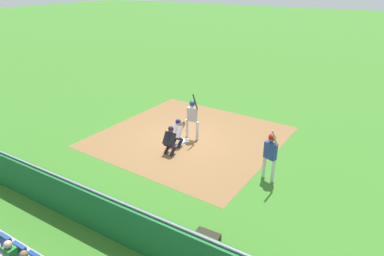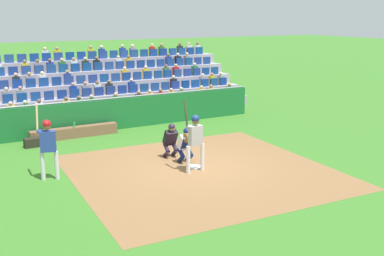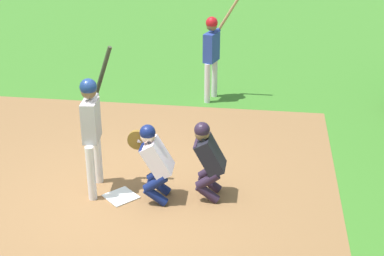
{
  "view_description": "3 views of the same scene",
  "coord_description": "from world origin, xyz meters",
  "px_view_note": "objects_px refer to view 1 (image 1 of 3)",
  "views": [
    {
      "loc": [
        7.45,
        -11.62,
        6.87
      ],
      "look_at": [
        0.57,
        -0.22,
        0.86
      ],
      "focal_mm": 31.13,
      "sensor_mm": 36.0,
      "label": 1
    },
    {
      "loc": [
        7.42,
        12.92,
        4.9
      ],
      "look_at": [
        -0.49,
        -0.97,
        1.07
      ],
      "focal_mm": 44.18,
      "sensor_mm": 36.0,
      "label": 2
    },
    {
      "loc": [
        -7.36,
        -1.82,
        4.5
      ],
      "look_at": [
        -0.29,
        -1.14,
        1.36
      ],
      "focal_mm": 52.14,
      "sensor_mm": 36.0,
      "label": 3
    }
  ],
  "objects_px": {
    "home_plate_marker": "(184,140)",
    "dugout_bench": "(144,228)",
    "batter_at_plate": "(192,115)",
    "water_bottle_on_bench": "(146,217)",
    "on_deck_batter": "(271,152)",
    "home_plate_umpire": "(170,139)",
    "equipment_duffel_bag": "(207,239)",
    "catcher_crouching": "(177,131)"
  },
  "relations": [
    {
      "from": "catcher_crouching",
      "to": "water_bottle_on_bench",
      "type": "relative_size",
      "value": 5.51
    },
    {
      "from": "batter_at_plate",
      "to": "dugout_bench",
      "type": "height_order",
      "value": "batter_at_plate"
    },
    {
      "from": "home_plate_marker",
      "to": "on_deck_batter",
      "type": "height_order",
      "value": "on_deck_batter"
    },
    {
      "from": "water_bottle_on_bench",
      "to": "home_plate_marker",
      "type": "bearing_deg",
      "value": 112.19
    },
    {
      "from": "batter_at_plate",
      "to": "home_plate_umpire",
      "type": "relative_size",
      "value": 1.82
    },
    {
      "from": "home_plate_marker",
      "to": "dugout_bench",
      "type": "bearing_deg",
      "value": -68.36
    },
    {
      "from": "batter_at_plate",
      "to": "water_bottle_on_bench",
      "type": "height_order",
      "value": "batter_at_plate"
    },
    {
      "from": "on_deck_batter",
      "to": "home_plate_marker",
      "type": "bearing_deg",
      "value": 165.68
    },
    {
      "from": "batter_at_plate",
      "to": "on_deck_batter",
      "type": "bearing_deg",
      "value": -20.25
    },
    {
      "from": "equipment_duffel_bag",
      "to": "on_deck_batter",
      "type": "distance_m",
      "value": 4.19
    },
    {
      "from": "home_plate_marker",
      "to": "dugout_bench",
      "type": "height_order",
      "value": "dugout_bench"
    },
    {
      "from": "equipment_duffel_bag",
      "to": "on_deck_batter",
      "type": "relative_size",
      "value": 0.31
    },
    {
      "from": "equipment_duffel_bag",
      "to": "dugout_bench",
      "type": "bearing_deg",
      "value": -162.77
    },
    {
      "from": "dugout_bench",
      "to": "on_deck_batter",
      "type": "bearing_deg",
      "value": 65.73
    },
    {
      "from": "batter_at_plate",
      "to": "home_plate_umpire",
      "type": "xyz_separation_m",
      "value": [
        -0.04,
        -1.77,
        -0.48
      ]
    },
    {
      "from": "batter_at_plate",
      "to": "home_plate_marker",
      "type": "bearing_deg",
      "value": -114.2
    },
    {
      "from": "batter_at_plate",
      "to": "equipment_duffel_bag",
      "type": "relative_size",
      "value": 3.28
    },
    {
      "from": "water_bottle_on_bench",
      "to": "on_deck_batter",
      "type": "distance_m",
      "value": 5.08
    },
    {
      "from": "water_bottle_on_bench",
      "to": "on_deck_batter",
      "type": "xyz_separation_m",
      "value": [
        2.09,
        4.59,
        0.63
      ]
    },
    {
      "from": "equipment_duffel_bag",
      "to": "batter_at_plate",
      "type": "bearing_deg",
      "value": 122.09
    },
    {
      "from": "home_plate_umpire",
      "to": "catcher_crouching",
      "type": "bearing_deg",
      "value": 100.43
    },
    {
      "from": "dugout_bench",
      "to": "equipment_duffel_bag",
      "type": "height_order",
      "value": "dugout_bench"
    },
    {
      "from": "batter_at_plate",
      "to": "dugout_bench",
      "type": "distance_m",
      "value": 6.66
    },
    {
      "from": "catcher_crouching",
      "to": "on_deck_batter",
      "type": "height_order",
      "value": "on_deck_batter"
    },
    {
      "from": "catcher_crouching",
      "to": "water_bottle_on_bench",
      "type": "bearing_deg",
      "value": -65.85
    },
    {
      "from": "home_plate_marker",
      "to": "equipment_duffel_bag",
      "type": "distance_m",
      "value": 6.59
    },
    {
      "from": "dugout_bench",
      "to": "water_bottle_on_bench",
      "type": "xyz_separation_m",
      "value": [
        0.02,
        0.1,
        0.33
      ]
    },
    {
      "from": "dugout_bench",
      "to": "equipment_duffel_bag",
      "type": "distance_m",
      "value": 1.87
    },
    {
      "from": "home_plate_marker",
      "to": "home_plate_umpire",
      "type": "distance_m",
      "value": 1.51
    },
    {
      "from": "home_plate_marker",
      "to": "water_bottle_on_bench",
      "type": "bearing_deg",
      "value": -67.81
    },
    {
      "from": "equipment_duffel_bag",
      "to": "home_plate_marker",
      "type": "bearing_deg",
      "value": 125.61
    },
    {
      "from": "home_plate_umpire",
      "to": "dugout_bench",
      "type": "height_order",
      "value": "home_plate_umpire"
    },
    {
      "from": "on_deck_batter",
      "to": "water_bottle_on_bench",
      "type": "bearing_deg",
      "value": -114.48
    },
    {
      "from": "home_plate_marker",
      "to": "batter_at_plate",
      "type": "relative_size",
      "value": 0.19
    },
    {
      "from": "home_plate_umpire",
      "to": "on_deck_batter",
      "type": "bearing_deg",
      "value": 2.82
    },
    {
      "from": "home_plate_umpire",
      "to": "on_deck_batter",
      "type": "height_order",
      "value": "on_deck_batter"
    },
    {
      "from": "catcher_crouching",
      "to": "on_deck_batter",
      "type": "distance_m",
      "value": 4.47
    },
    {
      "from": "batter_at_plate",
      "to": "home_plate_umpire",
      "type": "bearing_deg",
      "value": -91.22
    },
    {
      "from": "home_plate_marker",
      "to": "batter_at_plate",
      "type": "height_order",
      "value": "batter_at_plate"
    },
    {
      "from": "dugout_bench",
      "to": "home_plate_umpire",
      "type": "bearing_deg",
      "value": 115.66
    },
    {
      "from": "batter_at_plate",
      "to": "catcher_crouching",
      "type": "xyz_separation_m",
      "value": [
        -0.19,
        -0.97,
        -0.47
      ]
    },
    {
      "from": "home_plate_marker",
      "to": "on_deck_batter",
      "type": "distance_m",
      "value": 4.71
    }
  ]
}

